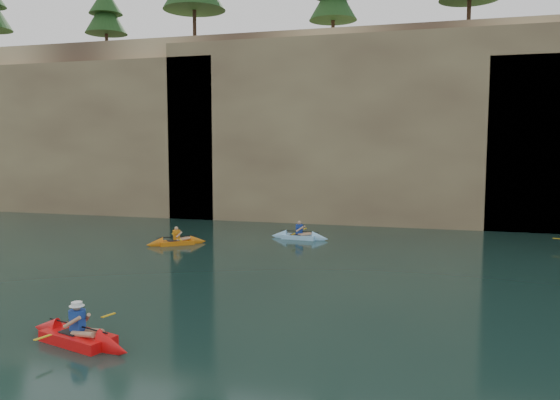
# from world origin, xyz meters

# --- Properties ---
(ground) EXTENTS (160.00, 160.00, 0.00)m
(ground) POSITION_xyz_m (0.00, 0.00, 0.00)
(ground) COLOR black
(ground) RESTS_ON ground
(cliff) EXTENTS (70.00, 16.00, 12.00)m
(cliff) POSITION_xyz_m (0.00, 30.00, 6.00)
(cliff) COLOR tan
(cliff) RESTS_ON ground
(cliff_slab_west) EXTENTS (26.00, 2.40, 10.56)m
(cliff_slab_west) POSITION_xyz_m (-20.00, 22.60, 5.28)
(cliff_slab_west) COLOR #97875B
(cliff_slab_west) RESTS_ON ground
(cliff_slab_center) EXTENTS (24.00, 2.40, 11.40)m
(cliff_slab_center) POSITION_xyz_m (2.00, 22.60, 5.70)
(cliff_slab_center) COLOR #97875B
(cliff_slab_center) RESTS_ON ground
(sea_cave_west) EXTENTS (4.50, 1.00, 4.00)m
(sea_cave_west) POSITION_xyz_m (-18.00, 21.95, 2.00)
(sea_cave_west) COLOR black
(sea_cave_west) RESTS_ON ground
(sea_cave_center) EXTENTS (3.50, 1.00, 3.20)m
(sea_cave_center) POSITION_xyz_m (-4.00, 21.95, 1.60)
(sea_cave_center) COLOR black
(sea_cave_center) RESTS_ON ground
(sea_cave_east) EXTENTS (5.00, 1.00, 4.50)m
(sea_cave_east) POSITION_xyz_m (10.00, 21.95, 2.25)
(sea_cave_east) COLOR black
(sea_cave_east) RESTS_ON ground
(main_kayaker) EXTENTS (3.44, 2.22, 1.25)m
(main_kayaker) POSITION_xyz_m (-1.86, 0.73, 0.17)
(main_kayaker) COLOR red
(main_kayaker) RESTS_ON ground
(kayaker_orange) EXTENTS (2.66, 2.26, 1.08)m
(kayaker_orange) POSITION_xyz_m (-5.40, 13.10, 0.13)
(kayaker_orange) COLOR orange
(kayaker_orange) RESTS_ON ground
(kayaker_ltblue_mid) EXTENTS (3.06, 2.27, 1.14)m
(kayaker_ltblue_mid) POSITION_xyz_m (-0.16, 16.20, 0.14)
(kayaker_ltblue_mid) COLOR #98D2FF
(kayaker_ltblue_mid) RESTS_ON ground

